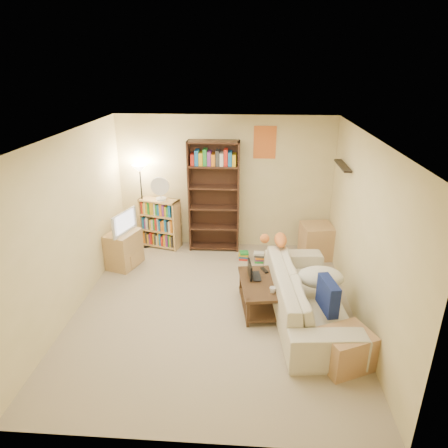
# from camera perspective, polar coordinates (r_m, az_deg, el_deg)

# --- Properties ---
(room) EXTENTS (4.50, 4.54, 2.52)m
(room) POSITION_cam_1_polar(r_m,az_deg,el_deg) (5.27, -1.50, 2.92)
(room) COLOR tan
(room) RESTS_ON ground
(sofa) EXTENTS (2.54, 1.37, 0.69)m
(sofa) POSITION_cam_1_polar(r_m,az_deg,el_deg) (5.77, 11.88, -9.89)
(sofa) COLOR beige
(sofa) RESTS_ON ground
(navy_pillow) EXTENTS (0.22, 0.47, 0.41)m
(navy_pillow) POSITION_cam_1_polar(r_m,az_deg,el_deg) (5.21, 14.62, -9.84)
(navy_pillow) COLOR navy
(navy_pillow) RESTS_ON sofa
(cream_blanket) EXTENTS (0.64, 0.45, 0.27)m
(cream_blanket) POSITION_cam_1_polar(r_m,az_deg,el_deg) (5.73, 13.62, -7.40)
(cream_blanket) COLOR beige
(cream_blanket) RESTS_ON sofa
(tabby_cat) EXTENTS (0.55, 0.23, 0.19)m
(tabby_cat) POSITION_cam_1_polar(r_m,az_deg,el_deg) (6.29, 7.68, -2.22)
(tabby_cat) COLOR orange
(tabby_cat) RESTS_ON sofa
(coffee_table) EXTENTS (0.68, 1.05, 0.44)m
(coffee_table) POSITION_cam_1_polar(r_m,az_deg,el_deg) (5.87, 5.18, -9.54)
(coffee_table) COLOR #462B1B
(coffee_table) RESTS_ON ground
(laptop) EXTENTS (0.34, 0.26, 0.02)m
(laptop) POSITION_cam_1_polar(r_m,az_deg,el_deg) (5.91, 5.06, -7.45)
(laptop) COLOR black
(laptop) RESTS_ON coffee_table
(laptop_screen) EXTENTS (0.06, 0.33, 0.22)m
(laptop_screen) POSITION_cam_1_polar(r_m,az_deg,el_deg) (5.83, 3.72, -6.49)
(laptop_screen) COLOR white
(laptop_screen) RESTS_ON laptop
(mug) EXTENTS (0.12, 0.12, 0.08)m
(mug) POSITION_cam_1_polar(r_m,az_deg,el_deg) (5.55, 6.96, -9.34)
(mug) COLOR white
(mug) RESTS_ON coffee_table
(tv_remote) EXTENTS (0.12, 0.18, 0.02)m
(tv_remote) POSITION_cam_1_polar(r_m,az_deg,el_deg) (6.08, 5.78, -6.57)
(tv_remote) COLOR black
(tv_remote) RESTS_ON coffee_table
(tv_stand) EXTENTS (0.58, 0.69, 0.64)m
(tv_stand) POSITION_cam_1_polar(r_m,az_deg,el_deg) (7.21, -14.11, -3.49)
(tv_stand) COLOR tan
(tv_stand) RESTS_ON ground
(television) EXTENTS (0.72, 0.46, 0.38)m
(television) POSITION_cam_1_polar(r_m,az_deg,el_deg) (7.01, -14.49, 0.27)
(television) COLOR black
(television) RESTS_ON tv_stand
(tall_bookshelf) EXTENTS (0.94, 0.32, 2.08)m
(tall_bookshelf) POSITION_cam_1_polar(r_m,az_deg,el_deg) (7.37, -1.45, 4.28)
(tall_bookshelf) COLOR #3D2217
(tall_bookshelf) RESTS_ON ground
(short_bookshelf) EXTENTS (0.80, 0.49, 0.96)m
(short_bookshelf) POSITION_cam_1_polar(r_m,az_deg,el_deg) (7.76, -9.11, 0.11)
(short_bookshelf) COLOR tan
(short_bookshelf) RESTS_ON ground
(desk_fan) EXTENTS (0.34, 0.19, 0.45)m
(desk_fan) POSITION_cam_1_polar(r_m,az_deg,el_deg) (7.47, -9.11, 5.04)
(desk_fan) COLOR white
(desk_fan) RESTS_ON short_bookshelf
(floor_lamp) EXTENTS (0.27, 0.27, 1.62)m
(floor_lamp) POSITION_cam_1_polar(r_m,az_deg,el_deg) (7.58, -11.82, 5.85)
(floor_lamp) COLOR black
(floor_lamp) RESTS_ON ground
(side_table) EXTENTS (0.62, 0.62, 0.62)m
(side_table) POSITION_cam_1_polar(r_m,az_deg,el_deg) (7.52, 13.07, -2.37)
(side_table) COLOR tan
(side_table) RESTS_ON ground
(end_cabinet) EXTENTS (0.70, 0.66, 0.47)m
(end_cabinet) POSITION_cam_1_polar(r_m,az_deg,el_deg) (5.11, 16.99, -16.75)
(end_cabinet) COLOR #AF7755
(end_cabinet) RESTS_ON ground
(book_stacks) EXTENTS (0.46, 0.23, 0.19)m
(book_stacks) POSITION_cam_1_polar(r_m,az_deg,el_deg) (7.26, 4.06, -4.66)
(book_stacks) COLOR red
(book_stacks) RESTS_ON ground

